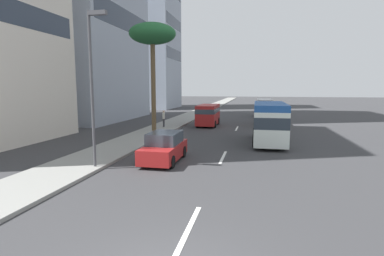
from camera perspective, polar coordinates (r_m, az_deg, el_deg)
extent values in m
plane|color=#38383A|center=(37.27, 9.09, 1.32)|extent=(198.00, 198.00, 0.00)
cube|color=gray|center=(38.29, -1.72, 1.69)|extent=(162.00, 3.24, 0.15)
cube|color=silver|center=(9.21, -0.62, -18.37)|extent=(3.20, 0.16, 0.01)
cube|color=silver|center=(17.88, 5.86, -5.45)|extent=(3.20, 0.16, 0.01)
cube|color=silver|center=(30.40, 8.42, -0.07)|extent=(3.20, 0.16, 0.01)
cube|color=beige|center=(33.89, 14.22, 2.74)|extent=(4.91, 1.93, 2.17)
cube|color=#2D3842|center=(33.85, 14.25, 3.54)|extent=(4.92, 1.93, 0.52)
cylinder|color=black|center=(35.42, 12.60, 1.49)|extent=(0.72, 0.24, 0.72)
cylinder|color=black|center=(35.49, 15.56, 1.40)|extent=(0.72, 0.24, 0.72)
cylinder|color=black|center=(32.49, 12.65, 0.95)|extent=(0.72, 0.24, 0.72)
cylinder|color=black|center=(32.57, 15.88, 0.86)|extent=(0.72, 0.24, 0.72)
cube|color=#A51E1E|center=(16.74, -5.30, -4.38)|extent=(4.01, 1.72, 0.79)
cube|color=#38424C|center=(16.79, -5.13, -1.86)|extent=(2.20, 1.58, 0.64)
cylinder|color=black|center=(15.41, -3.84, -6.36)|extent=(0.64, 0.22, 0.64)
cylinder|color=black|center=(15.90, -9.36, -6.01)|extent=(0.64, 0.22, 0.64)
cylinder|color=black|center=(17.75, -1.66, -4.47)|extent=(0.64, 0.22, 0.64)
cylinder|color=black|center=(18.18, -6.52, -4.23)|extent=(0.64, 0.22, 0.64)
cube|color=silver|center=(43.38, 13.38, 3.83)|extent=(5.02, 1.98, 2.23)
cube|color=#2D3842|center=(43.35, 13.40, 4.48)|extent=(5.03, 1.98, 0.54)
cylinder|color=black|center=(44.94, 12.10, 2.77)|extent=(0.72, 0.24, 0.72)
cylinder|color=black|center=(44.98, 14.49, 2.70)|extent=(0.72, 0.24, 0.72)
cylinder|color=black|center=(41.94, 12.10, 2.43)|extent=(0.72, 0.24, 0.72)
cylinder|color=black|center=(41.98, 14.67, 2.36)|extent=(0.72, 0.24, 0.72)
cube|color=silver|center=(22.77, 14.34, 0.64)|extent=(6.79, 2.19, 2.26)
cube|color=#1E4C93|center=(22.65, 14.45, 4.02)|extent=(6.79, 2.19, 0.43)
cube|color=#28333D|center=(22.72, 14.38, 1.71)|extent=(6.81, 2.19, 0.75)
cylinder|color=black|center=(24.82, 11.69, -0.91)|extent=(0.84, 0.26, 0.84)
cylinder|color=black|center=(24.91, 16.48, -1.04)|extent=(0.84, 0.26, 0.84)
cylinder|color=black|center=(20.94, 11.63, -2.49)|extent=(0.84, 0.26, 0.84)
cylinder|color=black|center=(21.03, 17.31, -2.63)|extent=(0.84, 0.26, 0.84)
cube|color=#A51E1E|center=(32.17, 3.05, 2.57)|extent=(4.87, 1.91, 2.02)
cube|color=#2D3842|center=(32.13, 3.05, 3.36)|extent=(4.88, 1.92, 0.48)
cylinder|color=black|center=(30.69, 4.29, 0.73)|extent=(0.72, 0.24, 0.72)
cylinder|color=black|center=(30.98, 0.96, 0.81)|extent=(0.72, 0.24, 0.72)
cylinder|color=black|center=(33.57, 4.95, 1.31)|extent=(0.72, 0.24, 0.72)
cylinder|color=black|center=(33.83, 1.90, 1.39)|extent=(0.72, 0.24, 0.72)
cylinder|color=#333338|center=(30.27, -5.37, 0.97)|extent=(0.14, 0.14, 0.79)
cylinder|color=#333338|center=(30.42, -5.29, 1.00)|extent=(0.14, 0.14, 0.79)
cube|color=beige|center=(30.27, -5.35, 2.31)|extent=(0.36, 0.29, 0.62)
sphere|color=tan|center=(30.23, -5.36, 3.10)|extent=(0.21, 0.21, 0.21)
cylinder|color=brown|center=(27.60, -7.27, 7.74)|extent=(0.41, 0.41, 7.94)
ellipsoid|color=#236033|center=(27.99, -7.43, 17.17)|extent=(4.11, 4.11, 1.85)
cylinder|color=#4C4C51|center=(15.49, -18.30, 6.67)|extent=(0.14, 0.14, 7.47)
cube|color=#4C4C51|center=(15.65, -17.37, 19.96)|extent=(0.24, 0.90, 0.20)
cube|color=#2D3847|center=(23.93, -31.01, 18.35)|extent=(12.72, 0.08, 1.65)
cube|color=#2D3847|center=(39.36, -12.46, 19.21)|extent=(14.60, 0.08, 2.51)
cube|color=#99A3B2|center=(63.80, -9.78, 22.47)|extent=(11.31, 13.51, 40.97)
cube|color=#2D3847|center=(59.87, -3.38, 13.65)|extent=(10.41, 0.08, 2.05)
cube|color=#2D3847|center=(60.77, -3.43, 19.20)|extent=(10.41, 0.08, 2.05)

